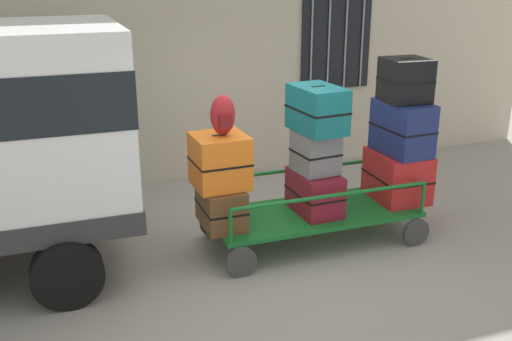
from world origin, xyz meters
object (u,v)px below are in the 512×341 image
(suitcase_midleft_middle, at_px, (316,152))
(suitcase_midleft_top, at_px, (317,109))
(luggage_cart, at_px, (313,215))
(suitcase_center_bottom, at_px, (397,176))
(suitcase_left_bottom, at_px, (221,206))
(suitcase_midleft_bottom, at_px, (315,192))
(suitcase_left_middle, at_px, (220,161))
(suitcase_center_middle, at_px, (402,128))
(suitcase_center_top, at_px, (405,80))
(backpack, at_px, (223,115))

(suitcase_midleft_middle, height_order, suitcase_midleft_top, suitcase_midleft_top)
(luggage_cart, xyz_separation_m, suitcase_center_bottom, (1.15, 0.03, 0.36))
(luggage_cart, relative_size, suitcase_left_bottom, 3.79)
(suitcase_midleft_top, xyz_separation_m, suitcase_center_bottom, (1.15, 0.04, -0.95))
(suitcase_midleft_bottom, height_order, suitcase_center_bottom, suitcase_center_bottom)
(luggage_cart, bearing_deg, suitcase_left_middle, 179.62)
(suitcase_center_bottom, bearing_deg, luggage_cart, -178.66)
(suitcase_midleft_middle, relative_size, suitcase_center_bottom, 0.67)
(suitcase_center_middle, distance_m, suitcase_center_top, 0.58)
(suitcase_left_middle, bearing_deg, luggage_cart, -0.38)
(suitcase_midleft_middle, bearing_deg, suitcase_midleft_bottom, -90.00)
(luggage_cart, height_order, suitcase_center_bottom, suitcase_center_bottom)
(suitcase_midleft_top, distance_m, backpack, 1.12)
(suitcase_midleft_bottom, bearing_deg, backpack, -179.69)
(suitcase_midleft_bottom, xyz_separation_m, backpack, (-1.12, -0.01, 1.03))
(suitcase_midleft_top, bearing_deg, backpack, -179.45)
(suitcase_center_middle, distance_m, backpack, 2.30)
(luggage_cart, bearing_deg, suitcase_center_top, 1.03)
(luggage_cart, xyz_separation_m, suitcase_center_top, (1.15, 0.02, 1.56))
(suitcase_midleft_top, relative_size, backpack, 1.70)
(backpack, bearing_deg, suitcase_midleft_top, 0.55)
(luggage_cart, relative_size, suitcase_center_middle, 3.22)
(suitcase_midleft_bottom, height_order, suitcase_midleft_middle, suitcase_midleft_middle)
(suitcase_center_top, bearing_deg, suitcase_midleft_top, -178.56)
(suitcase_left_middle, height_order, suitcase_midleft_middle, suitcase_left_middle)
(suitcase_midleft_bottom, height_order, suitcase_center_top, suitcase_center_top)
(suitcase_center_bottom, xyz_separation_m, suitcase_center_middle, (0.00, -0.03, 0.63))
(backpack, bearing_deg, suitcase_center_top, 1.00)
(suitcase_left_bottom, distance_m, suitcase_center_bottom, 2.31)
(suitcase_left_bottom, relative_size, suitcase_center_middle, 0.85)
(luggage_cart, relative_size, suitcase_center_top, 4.62)
(suitcase_midleft_middle, bearing_deg, suitcase_left_middle, 179.69)
(suitcase_center_bottom, xyz_separation_m, suitcase_center_top, (-0.00, -0.01, 1.20))
(suitcase_midleft_bottom, height_order, suitcase_midleft_top, suitcase_midleft_top)
(suitcase_midleft_bottom, bearing_deg, suitcase_midleft_top, 90.00)
(suitcase_left_bottom, relative_size, suitcase_midleft_top, 0.89)
(suitcase_left_middle, distance_m, suitcase_center_top, 2.42)
(suitcase_center_top, bearing_deg, suitcase_midleft_middle, -179.04)
(suitcase_left_bottom, xyz_separation_m, suitcase_center_top, (2.31, 0.03, 1.27))
(luggage_cart, distance_m, suitcase_center_top, 1.94)
(suitcase_center_middle, bearing_deg, suitcase_center_top, 90.00)
(suitcase_left_bottom, height_order, backpack, backpack)
(luggage_cart, relative_size, suitcase_center_bottom, 3.19)
(suitcase_midleft_bottom, relative_size, suitcase_center_bottom, 0.93)
(suitcase_center_bottom, bearing_deg, suitcase_center_top, -90.00)
(suitcase_center_top, distance_m, backpack, 2.28)
(suitcase_left_middle, bearing_deg, suitcase_midleft_middle, -0.31)
(suitcase_midleft_middle, xyz_separation_m, backpack, (-1.12, -0.02, 0.53))
(suitcase_midleft_bottom, height_order, suitcase_center_middle, suitcase_center_middle)
(backpack, bearing_deg, suitcase_center_middle, 0.50)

